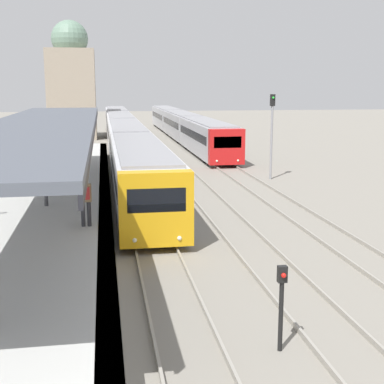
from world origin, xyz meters
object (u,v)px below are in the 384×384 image
Objects in this scene: signal_post_near at (281,299)px; signal_mast_far at (272,126)px; person_on_platform at (85,198)px; train_near at (123,134)px; train_far at (182,124)px.

signal_mast_far is at bearing 72.91° from signal_post_near.
person_on_platform is 0.03× the size of train_near.
train_near is 30.05× the size of signal_post_near.
train_near is 36.29m from signal_post_near.
person_on_platform is at bearing -128.45° from signal_mast_far.
train_far is at bearing 84.20° from signal_post_near.
person_on_platform is 0.32× the size of signal_mast_far.
signal_mast_far reaches higher than train_near.
person_on_platform is 0.04× the size of train_far.
train_far is at bearing 77.11° from person_on_platform.
person_on_platform is at bearing -102.89° from train_far.
train_near is at bearing 93.10° from signal_post_near.
signal_post_near is at bearing -86.90° from train_near.
person_on_platform is at bearing 119.83° from signal_post_near.
train_near is at bearing -121.17° from train_far.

